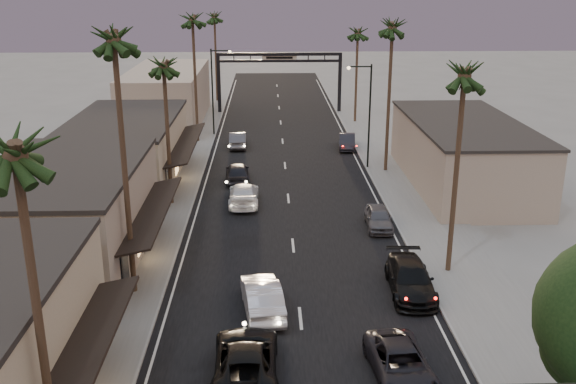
{
  "coord_description": "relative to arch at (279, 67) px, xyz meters",
  "views": [
    {
      "loc": [
        -1.5,
        -8.65,
        15.7
      ],
      "look_at": [
        -0.22,
        31.04,
        2.5
      ],
      "focal_mm": 40.0,
      "sensor_mm": 36.0,
      "label": 1
    }
  ],
  "objects": [
    {
      "name": "curbside_grey",
      "position": [
        5.78,
        -39.16,
        -4.84
      ],
      "size": [
        1.82,
        4.16,
        1.4
      ],
      "primitive_type": "imported",
      "rotation": [
        0.0,
        0.0,
        -0.04
      ],
      "color": "#4B4B50",
      "rests_on": "ground"
    },
    {
      "name": "oncoming_dgrey",
      "position": [
        -3.99,
        -28.64,
        -4.74
      ],
      "size": [
        2.14,
        4.77,
        1.59
      ],
      "primitive_type": "imported",
      "rotation": [
        0.0,
        0.0,
        3.2
      ],
      "color": "black",
      "rests_on": "ground"
    },
    {
      "name": "palm_lc",
      "position": [
        -8.6,
        -34.0,
        4.94
      ],
      "size": [
        3.2,
        3.2,
        12.2
      ],
      "color": "#38281C",
      "rests_on": "ground"
    },
    {
      "name": "arch",
      "position": [
        0.0,
        0.0,
        0.0
      ],
      "size": [
        15.2,
        0.4,
        7.27
      ],
      "color": "black",
      "rests_on": "ground"
    },
    {
      "name": "oncoming_white",
      "position": [
        -3.3,
        -34.14,
        -4.77
      ],
      "size": [
        2.2,
        5.3,
        1.53
      ],
      "primitive_type": "imported",
      "rotation": [
        0.0,
        0.0,
        3.15
      ],
      "color": "silver",
      "rests_on": "ground"
    },
    {
      "name": "storefront_mid",
      "position": [
        -13.0,
        -44.0,
        -2.78
      ],
      "size": [
        8.0,
        14.0,
        5.5
      ],
      "primitive_type": "cube",
      "color": "gray",
      "rests_on": "ground"
    },
    {
      "name": "palm_far",
      "position": [
        -8.3,
        8.0,
        5.91
      ],
      "size": [
        3.2,
        3.2,
        13.2
      ],
      "color": "#38281C",
      "rests_on": "ground"
    },
    {
      "name": "road",
      "position": [
        0.0,
        -25.0,
        -5.53
      ],
      "size": [
        14.0,
        120.0,
        0.02
      ],
      "primitive_type": "cube",
      "color": "black",
      "rests_on": "ground"
    },
    {
      "name": "palm_la",
      "position": [
        -8.6,
        -61.0,
        5.91
      ],
      "size": [
        3.2,
        3.2,
        13.2
      ],
      "color": "#38281C",
      "rests_on": "ground"
    },
    {
      "name": "palm_rc",
      "position": [
        8.6,
        -6.0,
        4.94
      ],
      "size": [
        3.2,
        3.2,
        12.2
      ],
      "color": "#38281C",
      "rests_on": "ground"
    },
    {
      "name": "storefront_dist",
      "position": [
        -13.0,
        -5.0,
        -2.53
      ],
      "size": [
        8.0,
        20.0,
        6.0
      ],
      "primitive_type": "cube",
      "color": "gray",
      "rests_on": "ground"
    },
    {
      "name": "oncoming_silver",
      "position": [
        -1.86,
        -50.25,
        -4.71
      ],
      "size": [
        2.39,
        5.19,
        1.65
      ],
      "primitive_type": "imported",
      "rotation": [
        0.0,
        0.0,
        3.27
      ],
      "color": "#B0AFB5",
      "rests_on": "ground"
    },
    {
      "name": "curbside_far",
      "position": [
        6.2,
        -18.21,
        -4.82
      ],
      "size": [
        1.96,
        4.46,
        1.43
      ],
      "primitive_type": "imported",
      "rotation": [
        0.0,
        0.0,
        -0.11
      ],
      "color": "black",
      "rests_on": "ground"
    },
    {
      "name": "building_right",
      "position": [
        14.0,
        -30.0,
        -3.03
      ],
      "size": [
        8.0,
        18.0,
        5.0
      ],
      "primitive_type": "cube",
      "color": "gray",
      "rests_on": "ground"
    },
    {
      "name": "curbside_black",
      "position": [
        5.9,
        -48.47,
        -4.74
      ],
      "size": [
        2.45,
        5.53,
        1.58
      ],
      "primitive_type": "imported",
      "rotation": [
        0.0,
        0.0,
        -0.04
      ],
      "color": "black",
      "rests_on": "ground"
    },
    {
      "name": "streetlight_left",
      "position": [
        -6.92,
        -12.0,
        -0.2
      ],
      "size": [
        2.13,
        0.3,
        9.0
      ],
      "color": "black",
      "rests_on": "ground"
    },
    {
      "name": "oncoming_grey_far",
      "position": [
        -4.46,
        -17.28,
        -4.78
      ],
      "size": [
        1.74,
        4.61,
        1.5
      ],
      "primitive_type": "imported",
      "rotation": [
        0.0,
        0.0,
        3.17
      ],
      "color": "#4B4B50",
      "rests_on": "ground"
    },
    {
      "name": "curbside_near",
      "position": [
        3.87,
        -56.08,
        -4.84
      ],
      "size": [
        2.66,
        5.12,
        1.38
      ],
      "primitive_type": "imported",
      "rotation": [
        0.0,
        0.0,
        0.08
      ],
      "color": "black",
      "rests_on": "ground"
    },
    {
      "name": "streetlight_right",
      "position": [
        6.92,
        -25.0,
        -0.2
      ],
      "size": [
        2.13,
        0.3,
        9.0
      ],
      "color": "black",
      "rests_on": "ground"
    },
    {
      "name": "palm_ld",
      "position": [
        -8.6,
        -15.0,
        6.88
      ],
      "size": [
        3.2,
        3.2,
        14.2
      ],
      "color": "#38281C",
      "rests_on": "ground"
    },
    {
      "name": "palm_ra",
      "position": [
        8.6,
        -46.0,
        5.91
      ],
      "size": [
        3.2,
        3.2,
        13.2
      ],
      "color": "#38281C",
      "rests_on": "ground"
    },
    {
      "name": "ground",
      "position": [
        0.0,
        -30.0,
        -5.53
      ],
      "size": [
        200.0,
        200.0,
        0.0
      ],
      "primitive_type": "plane",
      "color": "slate",
      "rests_on": "ground"
    },
    {
      "name": "oncoming_pickup",
      "position": [
        -2.5,
        -55.75,
        -4.73
      ],
      "size": [
        2.67,
        5.76,
        1.6
      ],
      "primitive_type": "imported",
      "rotation": [
        0.0,
        0.0,
        3.14
      ],
      "color": "black",
      "rests_on": "ground"
    },
    {
      "name": "palm_lb",
      "position": [
        -8.6,
        -48.0,
        7.85
      ],
      "size": [
        3.2,
        3.2,
        15.2
      ],
      "color": "#38281C",
      "rests_on": "ground"
    },
    {
      "name": "palm_rb",
      "position": [
        8.6,
        -26.0,
        6.88
      ],
      "size": [
        3.2,
        3.2,
        14.2
      ],
      "color": "#38281C",
      "rests_on": "ground"
    },
    {
      "name": "sidewalk_left",
      "position": [
        -9.5,
        -18.0,
        -5.47
      ],
      "size": [
        5.0,
        92.0,
        0.12
      ],
      "primitive_type": "cube",
      "color": "slate",
      "rests_on": "ground"
    },
    {
      "name": "sidewalk_right",
      "position": [
        9.5,
        -18.0,
        -5.47
      ],
      "size": [
        5.0,
        92.0,
        0.12
      ],
      "primitive_type": "cube",
      "color": "slate",
      "rests_on": "ground"
    },
    {
      "name": "storefront_far",
      "position": [
        -13.0,
        -28.0,
        -3.03
      ],
      "size": [
        8.0,
        16.0,
        5.0
      ],
      "primitive_type": "cube",
      "color": "#B5A88A",
      "rests_on": "ground"
    }
  ]
}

